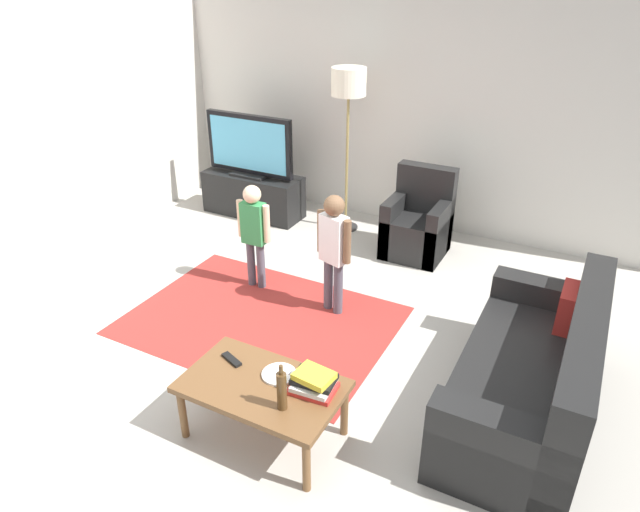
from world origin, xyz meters
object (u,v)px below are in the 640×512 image
Objects in this scene: couch at (537,380)px; bottle at (282,390)px; tv at (249,146)px; book_stack at (314,382)px; floor_lamp at (349,91)px; tv_stand at (253,195)px; plate at (279,374)px; child_near_tv at (254,227)px; child_center at (334,244)px; coffee_table at (262,390)px; tv_remote at (232,359)px; armchair at (418,226)px.

bottle is at bearing -138.69° from couch.
book_stack is at bearing -50.25° from tv.
floor_lamp is at bearing 112.00° from book_stack.
tv_stand is 1.09× the size of tv.
couch is 1.69m from plate.
child_near_tv is (-2.59, 0.57, 0.31)m from couch.
child_center is at bearing 112.16° from book_stack.
plate is at bearing 67.27° from coffee_table.
bottle is 0.58m from tv_remote.
tv_stand is 4.08m from couch.
child_near_tv is 3.49× the size of book_stack.
child_near_tv is at bearing 124.92° from coffee_table.
tv_stand is 1.20× the size of coffee_table.
child_center is (-0.28, -1.41, 0.35)m from armchair.
book_stack is (1.23, -3.03, -1.06)m from floor_lamp.
armchair is at bearing -0.51° from tv.
bottle is at bearing -54.73° from plate.
armchair reaches higher than couch.
book_stack reaches higher than tv_stand.
armchair is 2.94m from coffee_table.
child_near_tv is at bearing 128.33° from plate.
coffee_table is 3.23× the size of bottle.
tv_remote is at bearing -153.38° from couch.
tv is 0.62× the size of floor_lamp.
bottle is at bearing -52.09° from child_near_tv.
tv is at bearing 129.75° from book_stack.
bottle reaches higher than tv_remote.
tv_stand is at bearing 141.04° from child_center.
floor_lamp reaches higher than tv_remote.
tv_stand is at bearing 150.89° from couch.
tv_stand is at bearing 129.54° from book_stack.
coffee_table is at bearing -146.22° from couch.
book_stack is at bearing 20.70° from tv_remote.
bottle is (1.32, -1.69, -0.05)m from child_near_tv.
plate is at bearing -53.47° from tv_stand.
child_near_tv reaches higher than tv_stand.
armchair is (2.07, -0.04, 0.05)m from tv_stand.
tv is 5.00× the size of plate.
bottle is at bearing -2.21° from tv_remote.
tv is 1.10× the size of coffee_table.
child_center is 1.46m from plate.
couch is at bearing 33.78° from coffee_table.
bottle is (1.14, -3.25, -0.99)m from floor_lamp.
floor_lamp is 3.44m from book_stack.
tv_remote is (-0.30, -2.84, 0.13)m from armchair.
couch is 1.50m from book_stack.
child_center is at bearing -68.14° from floor_lamp.
tv_remote reaches higher than coffee_table.
child_near_tv is (0.97, -1.39, -0.24)m from tv.
book_stack reaches higher than plate.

